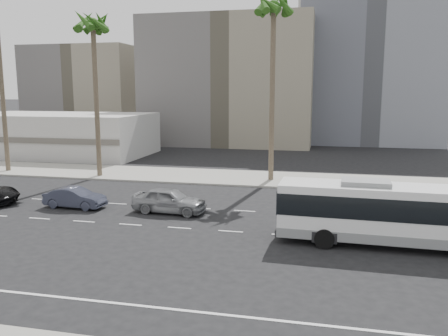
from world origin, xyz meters
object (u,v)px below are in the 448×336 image
(city_bus, at_px, (395,213))
(palm_near, at_px, (274,11))
(car_a, at_px, (169,200))
(palm_mid, at_px, (93,28))
(car_b, at_px, (75,198))

(city_bus, relative_size, palm_near, 0.74)
(city_bus, xyz_separation_m, palm_near, (-8.06, 15.44, 12.46))
(car_a, bearing_deg, palm_mid, 48.93)
(car_b, height_order, palm_near, palm_near)
(car_a, distance_m, palm_near, 18.55)
(city_bus, bearing_deg, palm_near, 119.54)
(car_b, bearing_deg, car_a, -85.63)
(car_a, distance_m, car_b, 6.61)
(palm_mid, bearing_deg, car_b, -70.62)
(car_b, distance_m, palm_mid, 16.71)
(car_b, relative_size, palm_mid, 0.29)
(city_bus, relative_size, car_b, 2.80)
(palm_near, bearing_deg, city_bus, -62.43)
(car_b, bearing_deg, city_bus, -97.22)
(city_bus, xyz_separation_m, palm_mid, (-23.50, 14.03, 11.38))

